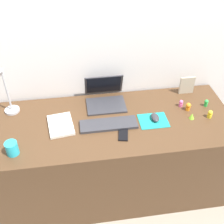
% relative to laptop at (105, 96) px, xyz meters
% --- Properties ---
extents(ground_plane, '(6.00, 6.00, 0.00)m').
position_rel_laptop_xyz_m(ground_plane, '(0.03, -0.25, -0.79)').
color(ground_plane, gray).
extents(back_wall, '(2.97, 0.05, 1.63)m').
position_rel_laptop_xyz_m(back_wall, '(0.03, 0.15, 0.02)').
color(back_wall, silver).
rests_on(back_wall, ground_plane).
extents(desk, '(1.77, 0.71, 0.74)m').
position_rel_laptop_xyz_m(desk, '(0.03, -0.25, -0.42)').
color(desk, '#4C331E').
rests_on(desk, ground_plane).
extents(laptop, '(0.30, 0.28, 0.20)m').
position_rel_laptop_xyz_m(laptop, '(0.00, 0.00, 0.00)').
color(laptop, '#333338').
rests_on(laptop, desk).
extents(keyboard, '(0.41, 0.13, 0.02)m').
position_rel_laptop_xyz_m(keyboard, '(-0.01, -0.29, -0.04)').
color(keyboard, '#333338').
rests_on(keyboard, desk).
extents(mousepad, '(0.21, 0.17, 0.00)m').
position_rel_laptop_xyz_m(mousepad, '(0.32, -0.29, -0.05)').
color(mousepad, teal).
rests_on(mousepad, desk).
extents(mouse, '(0.06, 0.10, 0.03)m').
position_rel_laptop_xyz_m(mouse, '(0.33, -0.27, -0.03)').
color(mouse, '#333338').
rests_on(mouse, mousepad).
extents(cell_phone, '(0.09, 0.14, 0.01)m').
position_rel_laptop_xyz_m(cell_phone, '(0.08, -0.40, -0.05)').
color(cell_phone, black).
rests_on(cell_phone, desk).
extents(desk_lamp, '(0.11, 0.15, 0.40)m').
position_rel_laptop_xyz_m(desk_lamp, '(-0.71, -0.05, 0.14)').
color(desk_lamp, '#B7B7BC').
rests_on(desk_lamp, desk).
extents(notebook_pad, '(0.20, 0.26, 0.02)m').
position_rel_laptop_xyz_m(notebook_pad, '(-0.35, -0.24, -0.04)').
color(notebook_pad, silver).
rests_on(notebook_pad, desk).
extents(picture_frame, '(0.12, 0.02, 0.15)m').
position_rel_laptop_xyz_m(picture_frame, '(0.67, 0.02, 0.02)').
color(picture_frame, '#B2A58C').
rests_on(picture_frame, desk).
extents(coffee_mug, '(0.08, 0.08, 0.09)m').
position_rel_laptop_xyz_m(coffee_mug, '(-0.66, -0.46, -0.01)').
color(coffee_mug, '#28B7CC').
rests_on(coffee_mug, desk).
extents(toy_figurine_pink, '(0.03, 0.03, 0.06)m').
position_rel_laptop_xyz_m(toy_figurine_pink, '(0.57, -0.15, -0.02)').
color(toy_figurine_pink, pink).
rests_on(toy_figurine_pink, desk).
extents(toy_figurine_green, '(0.03, 0.03, 0.06)m').
position_rel_laptop_xyz_m(toy_figurine_green, '(0.77, -0.17, -0.02)').
color(toy_figurine_green, green).
rests_on(toy_figurine_green, desk).
extents(toy_figurine_orange, '(0.04, 0.04, 0.06)m').
position_rel_laptop_xyz_m(toy_figurine_orange, '(0.61, -0.20, -0.02)').
color(toy_figurine_orange, orange).
rests_on(toy_figurine_orange, desk).
extents(toy_figurine_yellow, '(0.03, 0.03, 0.06)m').
position_rel_laptop_xyz_m(toy_figurine_yellow, '(0.74, -0.31, -0.02)').
color(toy_figurine_yellow, yellow).
rests_on(toy_figurine_yellow, desk).
extents(toy_figurine_lime, '(0.04, 0.04, 0.04)m').
position_rel_laptop_xyz_m(toy_figurine_lime, '(0.60, -0.30, -0.03)').
color(toy_figurine_lime, '#8CDB33').
rests_on(toy_figurine_lime, desk).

